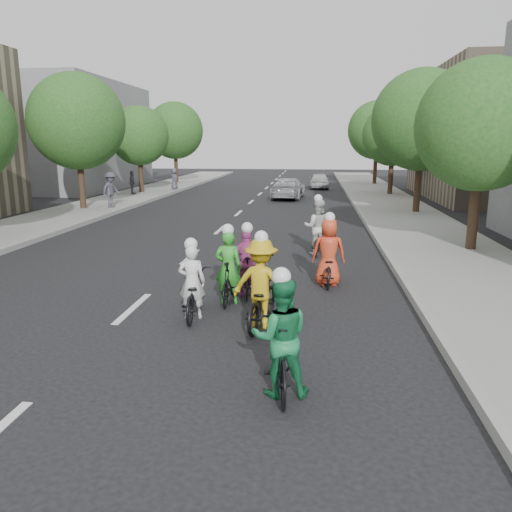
% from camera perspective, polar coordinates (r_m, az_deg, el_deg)
% --- Properties ---
extents(ground, '(120.00, 120.00, 0.00)m').
position_cam_1_polar(ground, '(11.00, -13.90, -5.83)').
color(ground, black).
rests_on(ground, ground).
extents(sidewalk_left, '(4.00, 80.00, 0.15)m').
position_cam_1_polar(sidewalk_left, '(23.24, -23.93, 3.32)').
color(sidewalk_left, gray).
rests_on(sidewalk_left, ground).
extents(curb_left, '(0.18, 80.00, 0.18)m').
position_cam_1_polar(curb_left, '(22.31, -19.61, 3.37)').
color(curb_left, '#999993').
rests_on(curb_left, ground).
extents(sidewalk_right, '(4.00, 80.00, 0.15)m').
position_cam_1_polar(sidewalk_right, '(20.47, 18.48, 2.62)').
color(sidewalk_right, gray).
rests_on(sidewalk_right, ground).
extents(curb_right, '(0.18, 80.00, 0.18)m').
position_cam_1_polar(curb_right, '(20.15, 13.05, 2.85)').
color(curb_right, '#999993').
rests_on(curb_right, ground).
extents(bldg_sw, '(10.00, 14.00, 8.00)m').
position_cam_1_polar(bldg_sw, '(42.62, -21.53, 12.62)').
color(bldg_sw, slate).
rests_on(bldg_sw, ground).
extents(bldg_se, '(10.00, 14.00, 8.00)m').
position_cam_1_polar(bldg_se, '(35.89, 27.24, 12.26)').
color(bldg_se, gray).
rests_on(bldg_se, ground).
extents(tree_l_3, '(4.80, 4.80, 6.93)m').
position_cam_1_polar(tree_l_3, '(27.52, -19.79, 14.26)').
color(tree_l_3, black).
rests_on(tree_l_3, ground).
extents(tree_l_4, '(4.00, 4.00, 5.97)m').
position_cam_1_polar(tree_l_4, '(35.81, -13.23, 13.24)').
color(tree_l_4, black).
rests_on(tree_l_4, ground).
extents(tree_l_5, '(4.80, 4.80, 6.93)m').
position_cam_1_polar(tree_l_5, '(44.41, -9.26, 13.96)').
color(tree_l_5, black).
rests_on(tree_l_5, ground).
extents(tree_r_0, '(4.00, 4.00, 5.97)m').
position_cam_1_polar(tree_r_0, '(17.10, 24.42, 13.41)').
color(tree_r_0, black).
rests_on(tree_r_0, ground).
extents(tree_r_1, '(4.80, 4.80, 6.93)m').
position_cam_1_polar(tree_r_1, '(25.86, 18.46, 14.50)').
color(tree_r_1, black).
rests_on(tree_r_1, ground).
extents(tree_r_2, '(4.00, 4.00, 5.97)m').
position_cam_1_polar(tree_r_2, '(34.71, 15.39, 13.16)').
color(tree_r_2, black).
rests_on(tree_r_2, ground).
extents(tree_r_3, '(4.80, 4.80, 6.93)m').
position_cam_1_polar(tree_r_3, '(43.65, 13.67, 13.79)').
color(tree_r_3, black).
rests_on(tree_r_3, ground).
extents(cyclist_0, '(0.89, 1.82, 1.83)m').
position_cam_1_polar(cyclist_0, '(7.03, 2.85, -10.24)').
color(cyclist_0, black).
rests_on(cyclist_0, ground).
extents(cyclist_1, '(1.20, 1.94, 1.87)m').
position_cam_1_polar(cyclist_1, '(9.50, 0.62, -4.07)').
color(cyclist_1, black).
rests_on(cyclist_1, ground).
extents(cyclist_2, '(0.90, 1.70, 1.90)m').
position_cam_1_polar(cyclist_2, '(15.84, 7.02, 2.64)').
color(cyclist_2, black).
rests_on(cyclist_2, ground).
extents(cyclist_3, '(0.76, 1.81, 1.64)m').
position_cam_1_polar(cyclist_3, '(10.13, -7.19, -3.96)').
color(cyclist_3, black).
rests_on(cyclist_3, ground).
extents(cyclist_4, '(0.83, 1.72, 1.82)m').
position_cam_1_polar(cyclist_4, '(12.46, 8.26, -0.40)').
color(cyclist_4, black).
rests_on(cyclist_4, ground).
extents(cyclist_5, '(0.95, 1.62, 1.71)m').
position_cam_1_polar(cyclist_5, '(11.43, -0.97, -1.47)').
color(cyclist_5, black).
rests_on(cyclist_5, ground).
extents(cyclist_6, '(0.59, 1.61, 1.76)m').
position_cam_1_polar(cyclist_6, '(10.93, -3.12, -2.23)').
color(cyclist_6, black).
rests_on(cyclist_6, ground).
extents(follow_car_lead, '(2.21, 4.69, 1.32)m').
position_cam_1_polar(follow_car_lead, '(32.13, 3.71, 7.74)').
color(follow_car_lead, silver).
rests_on(follow_car_lead, ground).
extents(follow_car_trail, '(1.52, 3.66, 1.24)m').
position_cam_1_polar(follow_car_trail, '(39.68, 7.23, 8.55)').
color(follow_car_trail, beige).
rests_on(follow_car_trail, ground).
extents(spectator_0, '(1.05, 1.36, 1.86)m').
position_cam_1_polar(spectator_0, '(27.37, -16.24, 7.29)').
color(spectator_0, '#464651').
rests_on(spectator_0, sidewalk_left).
extents(spectator_1, '(0.50, 0.95, 1.54)m').
position_cam_1_polar(spectator_1, '(34.33, -13.97, 8.15)').
color(spectator_1, '#51505D').
rests_on(spectator_1, sidewalk_left).
extents(spectator_2, '(0.68, 0.86, 1.54)m').
position_cam_1_polar(spectator_2, '(37.28, -9.32, 8.69)').
color(spectator_2, '#504D5A').
rests_on(spectator_2, sidewalk_left).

